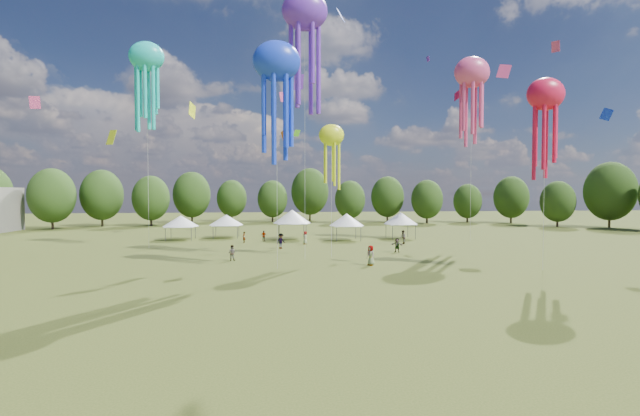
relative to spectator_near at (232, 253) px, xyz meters
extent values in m
imported|color=gray|center=(0.00, 0.00, 0.00)|extent=(0.87, 0.73, 1.60)
imported|color=gray|center=(8.76, 13.55, 0.08)|extent=(0.74, 0.97, 1.76)
imported|color=gray|center=(22.02, 12.06, 0.13)|extent=(0.75, 0.94, 1.86)
imported|color=gray|center=(5.32, 9.09, 0.15)|extent=(1.40, 1.32, 1.90)
imported|color=gray|center=(3.12, 17.92, -0.03)|extent=(0.97, 0.77, 1.53)
imported|color=gray|center=(18.74, 4.13, 0.03)|extent=(1.57, 1.20, 1.65)
imported|color=gray|center=(0.40, 16.14, -0.03)|extent=(0.46, 0.62, 1.55)
imported|color=gray|center=(13.44, -4.55, 0.15)|extent=(0.96, 1.10, 1.90)
cylinder|color=#47474C|center=(-10.97, 19.66, 0.15)|extent=(0.08, 0.08, 1.90)
cylinder|color=#47474C|center=(-10.97, 23.29, 0.15)|extent=(0.08, 0.08, 1.90)
cylinder|color=#47474C|center=(-7.34, 19.66, 0.15)|extent=(0.08, 0.08, 1.90)
cylinder|color=#47474C|center=(-7.34, 23.29, 0.15)|extent=(0.08, 0.08, 1.90)
cube|color=white|center=(-9.16, 21.47, 1.15)|extent=(4.04, 4.04, 0.10)
cone|color=white|center=(-9.16, 21.47, 2.02)|extent=(5.25, 5.25, 1.63)
cylinder|color=#47474C|center=(-4.50, 21.80, 0.14)|extent=(0.08, 0.08, 1.89)
cylinder|color=#47474C|center=(-4.50, 25.42, 0.14)|extent=(0.08, 0.08, 1.89)
cylinder|color=#47474C|center=(-0.88, 21.80, 0.14)|extent=(0.08, 0.08, 1.89)
cylinder|color=#47474C|center=(-0.88, 25.42, 0.14)|extent=(0.08, 0.08, 1.89)
cube|color=white|center=(-2.69, 23.61, 1.14)|extent=(4.02, 4.02, 0.10)
cone|color=white|center=(-2.69, 23.61, 2.00)|extent=(5.22, 5.22, 1.62)
cylinder|color=#47474C|center=(5.39, 18.09, 0.37)|extent=(0.08, 0.08, 2.34)
cylinder|color=#47474C|center=(5.39, 22.01, 0.37)|extent=(0.08, 0.08, 2.34)
cylinder|color=#47474C|center=(9.32, 18.09, 0.37)|extent=(0.08, 0.08, 2.34)
cylinder|color=#47474C|center=(9.32, 22.01, 0.37)|extent=(0.08, 0.08, 2.34)
cube|color=white|center=(7.36, 20.05, 1.59)|extent=(4.32, 4.32, 0.10)
cone|color=white|center=(7.36, 20.05, 2.65)|extent=(5.62, 5.62, 2.01)
cylinder|color=#47474C|center=(13.51, 16.07, 0.23)|extent=(0.08, 0.08, 2.06)
cylinder|color=#47474C|center=(13.51, 19.60, 0.23)|extent=(0.08, 0.08, 2.06)
cylinder|color=#47474C|center=(17.04, 16.07, 0.23)|extent=(0.08, 0.08, 2.06)
cylinder|color=#47474C|center=(17.04, 19.60, 0.23)|extent=(0.08, 0.08, 2.06)
cube|color=white|center=(15.27, 17.83, 1.31)|extent=(3.93, 3.93, 0.10)
cone|color=white|center=(15.27, 17.83, 2.24)|extent=(5.11, 5.11, 1.77)
cylinder|color=#47474C|center=(22.18, 17.52, 0.26)|extent=(0.08, 0.08, 2.13)
cylinder|color=#47474C|center=(22.18, 21.06, 0.26)|extent=(0.08, 0.08, 2.13)
cylinder|color=#47474C|center=(25.72, 17.52, 0.26)|extent=(0.08, 0.08, 2.13)
cylinder|color=#47474C|center=(25.72, 21.06, 0.26)|extent=(0.08, 0.08, 2.13)
cube|color=white|center=(23.95, 19.29, 1.38)|extent=(3.95, 3.95, 0.10)
cone|color=white|center=(23.95, 19.29, 2.34)|extent=(5.13, 5.13, 1.82)
ellipsoid|color=#1A3CEF|center=(4.50, -5.57, 17.93)|extent=(4.29, 3.00, 3.65)
cylinder|color=beige|center=(4.50, -5.57, 8.57)|extent=(0.03, 0.03, 18.73)
ellipsoid|color=purple|center=(7.51, -0.17, 24.76)|extent=(4.73, 3.31, 4.02)
cylinder|color=beige|center=(7.51, -0.17, 11.98)|extent=(0.03, 0.03, 25.56)
ellipsoid|color=red|center=(28.10, -9.12, 14.87)|extent=(3.39, 2.37, 2.88)
cylinder|color=beige|center=(28.10, -9.12, 7.03)|extent=(0.03, 0.03, 15.67)
ellipsoid|color=#19D6CB|center=(-11.23, 11.81, 23.18)|extent=(4.30, 3.01, 3.66)
cylinder|color=beige|center=(-11.23, 11.81, 11.19)|extent=(0.03, 0.03, 23.98)
ellipsoid|color=#EDFF1A|center=(10.47, 0.96, 12.31)|extent=(2.73, 1.91, 2.32)
cylinder|color=beige|center=(10.47, 0.96, 5.75)|extent=(0.03, 0.03, 13.11)
ellipsoid|color=#E74482|center=(32.36, 13.43, 23.17)|extent=(5.09, 3.56, 4.33)
cylinder|color=beige|center=(32.36, 13.43, 11.19)|extent=(0.03, 0.03, 23.97)
cube|color=#E74482|center=(6.70, 35.49, 23.90)|extent=(1.59, 0.64, 2.02)
cube|color=purple|center=(30.66, 25.84, 28.77)|extent=(0.44, 0.76, 0.99)
cube|color=orange|center=(5.56, 3.83, 12.51)|extent=(0.77, 1.09, 1.48)
cube|color=#E74482|center=(36.23, 1.08, 22.78)|extent=(0.66, 1.01, 1.24)
cube|color=#EDFF1A|center=(-8.20, 26.76, 19.41)|extent=(0.76, 2.35, 2.77)
cube|color=#1A3CEF|center=(15.03, 21.88, 33.65)|extent=(1.61, 2.11, 2.08)
cube|color=#E74482|center=(39.53, 17.59, 24.72)|extent=(2.21, 1.38, 2.48)
cube|color=red|center=(35.32, 24.54, 22.53)|extent=(0.94, 1.98, 2.01)
cube|color=#EDFF1A|center=(-18.41, 20.30, 14.12)|extent=(1.82, 1.53, 2.25)
cube|color=#5DC720|center=(8.15, 20.82, 15.25)|extent=(1.15, 0.83, 1.16)
cube|color=#1A3CEF|center=(40.63, -1.40, 14.77)|extent=(1.14, 0.83, 1.54)
cube|color=#E74482|center=(-17.65, -1.78, 14.48)|extent=(0.93, 0.38, 1.22)
cube|color=purple|center=(7.80, 12.03, 20.65)|extent=(1.34, 1.70, 2.08)
cylinder|color=#38281C|center=(-37.46, 44.06, 0.88)|extent=(0.44, 0.44, 3.36)
ellipsoid|color=#264115|center=(-37.46, 44.06, 5.71)|extent=(8.40, 8.40, 10.51)
cylinder|color=#38281C|center=(-30.97, 51.36, 0.90)|extent=(0.44, 0.44, 3.41)
ellipsoid|color=#264115|center=(-30.97, 51.36, 5.81)|extent=(8.53, 8.53, 10.66)
cylinder|color=#38281C|center=(-20.89, 50.89, 0.73)|extent=(0.44, 0.44, 3.07)
ellipsoid|color=#264115|center=(-20.89, 50.89, 5.14)|extent=(7.66, 7.66, 9.58)
cylinder|color=#38281C|center=(-13.80, 59.21, 0.92)|extent=(0.44, 0.44, 3.43)
ellipsoid|color=#264115|center=(-13.80, 59.21, 5.85)|extent=(8.58, 8.58, 10.73)
cylinder|color=#38281C|center=(-5.05, 64.83, 0.67)|extent=(0.44, 0.44, 2.95)
ellipsoid|color=#264115|center=(-5.05, 64.83, 4.91)|extent=(7.37, 7.37, 9.21)
cylinder|color=#38281C|center=(5.01, 60.93, 0.65)|extent=(0.44, 0.44, 2.89)
ellipsoid|color=#264115|center=(5.01, 60.93, 4.81)|extent=(7.23, 7.23, 9.04)
cylinder|color=#38281C|center=(14.62, 65.36, 1.12)|extent=(0.44, 0.44, 3.84)
ellipsoid|color=#264115|center=(14.62, 65.36, 6.64)|extent=(9.60, 9.60, 11.99)
cylinder|color=#38281C|center=(22.90, 54.31, 0.62)|extent=(0.44, 0.44, 2.84)
ellipsoid|color=#264115|center=(22.90, 54.31, 4.71)|extent=(7.11, 7.11, 8.89)
cylinder|color=#38281C|center=(32.64, 56.91, 0.78)|extent=(0.44, 0.44, 3.16)
ellipsoid|color=#264115|center=(32.64, 56.91, 5.33)|extent=(7.91, 7.91, 9.88)
cylinder|color=#38281C|center=(40.40, 51.16, 0.64)|extent=(0.44, 0.44, 2.88)
ellipsoid|color=#264115|center=(40.40, 51.16, 4.79)|extent=(7.21, 7.21, 9.01)
cylinder|color=#38281C|center=(51.23, 53.11, 0.51)|extent=(0.44, 0.44, 2.63)
ellipsoid|color=#264115|center=(51.23, 53.11, 4.29)|extent=(6.57, 6.57, 8.22)
cylinder|color=#38281C|center=(60.22, 49.60, 0.76)|extent=(0.44, 0.44, 3.13)
ellipsoid|color=#264115|center=(60.22, 49.60, 5.26)|extent=(7.81, 7.81, 9.77)
cylinder|color=#38281C|center=(63.35, 37.68, 0.56)|extent=(0.44, 0.44, 2.72)
ellipsoid|color=#264115|center=(63.35, 37.68, 4.47)|extent=(6.80, 6.80, 8.50)
cylinder|color=#38281C|center=(72.67, 34.79, 1.10)|extent=(0.44, 0.44, 3.81)
ellipsoid|color=#264115|center=(72.67, 34.79, 6.58)|extent=(9.52, 9.52, 11.90)
camera|label=1|loc=(3.54, -44.85, 6.06)|focal=24.27mm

